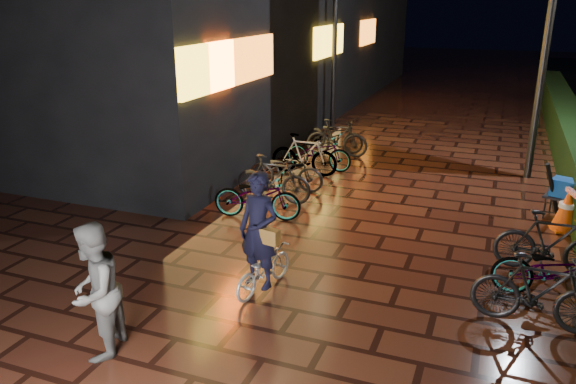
% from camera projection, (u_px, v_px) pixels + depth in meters
% --- Properties ---
extents(ground, '(80.00, 80.00, 0.00)m').
position_uv_depth(ground, '(369.00, 263.00, 8.51)').
color(ground, '#381911').
rests_on(ground, ground).
extents(hedge, '(0.70, 20.00, 1.00)m').
position_uv_depth(hedge, '(569.00, 135.00, 14.29)').
color(hedge, black).
rests_on(hedge, ground).
extents(bystander_person, '(0.76, 0.88, 1.57)m').
position_uv_depth(bystander_person, '(94.00, 291.00, 6.11)').
color(bystander_person, '#555658').
rests_on(bystander_person, ground).
extents(lamp_post_hedge, '(0.56, 0.22, 5.90)m').
position_uv_depth(lamp_post_hedge, '(549.00, 27.00, 11.54)').
color(lamp_post_hedge, black).
rests_on(lamp_post_hedge, ground).
extents(lamp_post_sf, '(0.52, 0.23, 5.43)m').
position_uv_depth(lamp_post_sf, '(335.00, 28.00, 16.17)').
color(lamp_post_sf, black).
rests_on(lamp_post_sf, ground).
extents(cyclist, '(0.68, 1.26, 1.71)m').
position_uv_depth(cyclist, '(261.00, 249.00, 7.51)').
color(cyclist, silver).
rests_on(cyclist, ground).
extents(cart_assembly, '(0.74, 0.63, 1.08)m').
position_uv_depth(cart_assembly, '(563.00, 190.00, 10.07)').
color(cart_assembly, black).
rests_on(cart_assembly, ground).
extents(parked_bikes_storefront, '(1.86, 5.93, 0.94)m').
position_uv_depth(parked_bikes_storefront, '(305.00, 158.00, 12.46)').
color(parked_bikes_storefront, black).
rests_on(parked_bikes_storefront, ground).
extents(parked_bikes_hedge, '(1.84, 2.12, 0.94)m').
position_uv_depth(parked_bikes_hedge, '(550.00, 267.00, 7.39)').
color(parked_bikes_hedge, black).
rests_on(parked_bikes_hedge, ground).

